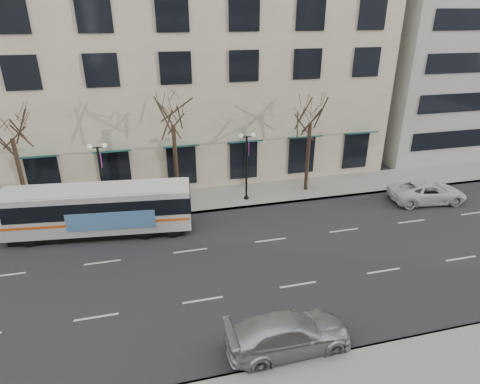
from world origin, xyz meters
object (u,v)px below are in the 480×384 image
object	(u,v)px
tree_far_right	(311,110)
lamp_post_right	(247,164)
tree_far_left	(8,124)
silver_car	(289,333)
lamp_post_left	(102,176)
city_bus	(99,209)
tree_far_mid	(172,111)
white_pickup	(427,192)

from	to	relation	value
tree_far_right	lamp_post_right	size ratio (longest dim) A/B	1.55
tree_far_left	silver_car	distance (m)	20.72
tree_far_left	tree_far_right	size ratio (longest dim) A/B	1.03
lamp_post_left	lamp_post_right	xyz separation A→B (m)	(10.00, 0.00, 0.00)
city_bus	silver_car	size ratio (longest dim) A/B	2.19
tree_far_left	tree_far_mid	size ratio (longest dim) A/B	0.98
tree_far_mid	lamp_post_left	world-z (taller)	tree_far_mid
white_pickup	city_bus	bearing A→B (deg)	94.39
tree_far_right	silver_car	world-z (taller)	tree_far_right
tree_far_right	city_bus	distance (m)	16.16
silver_car	tree_far_left	bearing A→B (deg)	39.96
white_pickup	lamp_post_right	bearing A→B (deg)	82.18
lamp_post_left	white_pickup	world-z (taller)	lamp_post_left
white_pickup	tree_far_left	bearing A→B (deg)	88.69
tree_far_left	lamp_post_right	world-z (taller)	tree_far_left
city_bus	lamp_post_right	bearing A→B (deg)	19.93
lamp_post_left	lamp_post_right	bearing A→B (deg)	0.00
tree_far_mid	white_pickup	xyz separation A→B (m)	(17.99, -3.99, -6.14)
tree_far_mid	white_pickup	world-z (taller)	tree_far_mid
tree_far_mid	lamp_post_left	bearing A→B (deg)	-173.15
lamp_post_left	city_bus	size ratio (longest dim) A/B	0.44
tree_far_right	city_bus	size ratio (longest dim) A/B	0.69
tree_far_mid	city_bus	bearing A→B (deg)	-149.73
tree_far_right	lamp_post_left	xyz separation A→B (m)	(-14.99, -0.60, -3.48)
tree_far_right	white_pickup	size ratio (longest dim) A/B	1.45
tree_far_left	silver_car	size ratio (longest dim) A/B	1.56
tree_far_left	tree_far_mid	bearing A→B (deg)	0.00
tree_far_right	silver_car	xyz separation A→B (m)	(-7.00, -15.00, -5.65)
tree_far_mid	silver_car	xyz separation A→B (m)	(3.00, -15.00, -6.13)
lamp_post_right	silver_car	world-z (taller)	lamp_post_right
lamp_post_right	white_pickup	bearing A→B (deg)	-14.62
lamp_post_left	lamp_post_right	distance (m)	10.00
lamp_post_right	city_bus	bearing A→B (deg)	-166.65
lamp_post_left	silver_car	size ratio (longest dim) A/B	0.98
tree_far_right	white_pickup	distance (m)	10.57
tree_far_right	lamp_post_right	world-z (taller)	tree_far_right
tree_far_right	white_pickup	bearing A→B (deg)	-26.51
white_pickup	tree_far_right	bearing A→B (deg)	70.29
tree_far_left	silver_car	xyz separation A→B (m)	(13.00, -15.00, -5.92)
lamp_post_right	tree_far_left	bearing A→B (deg)	177.71
lamp_post_right	silver_car	xyz separation A→B (m)	(-2.01, -14.40, -2.17)
tree_far_mid	city_bus	distance (m)	7.92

